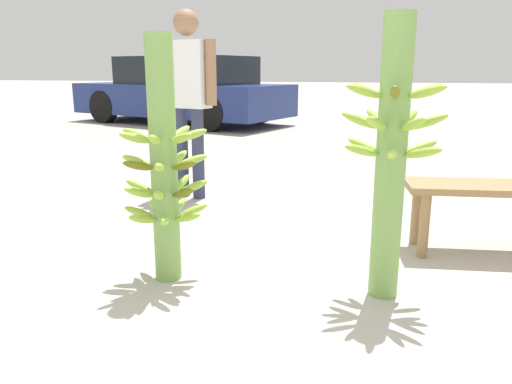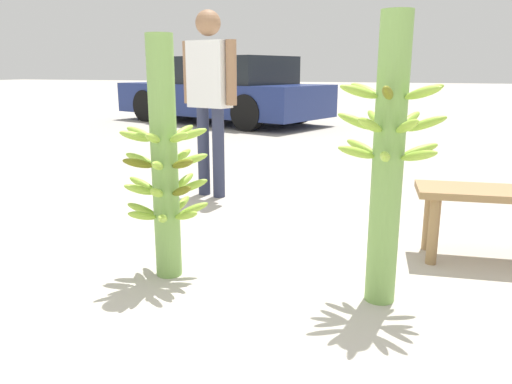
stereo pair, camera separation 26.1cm
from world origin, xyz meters
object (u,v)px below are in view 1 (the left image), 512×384
Objects in this scene: market_bench at (497,197)px; banana_stalk_left at (164,165)px; parked_car at (182,91)px; vendor_person at (188,87)px; banana_stalk_center at (391,155)px.

banana_stalk_left is at bearing -162.20° from market_bench.
vendor_person is at bearing -138.87° from parked_car.
market_bench is at bearing 24.89° from banana_stalk_left.
vendor_person is 1.43× the size of market_bench.
banana_stalk_left is 0.94× the size of banana_stalk_center.
banana_stalk_left is 7.84m from parked_car.
banana_stalk_center reaches higher than banana_stalk_left.
market_bench is at bearing 173.88° from vendor_person.
banana_stalk_left is 1.16× the size of market_bench.
banana_stalk_center is (1.11, 0.07, 0.09)m from banana_stalk_left.
market_bench is 7.96m from parked_car.
vendor_person is (-0.51, 1.66, 0.32)m from banana_stalk_left.
vendor_person reaches higher than parked_car.
banana_stalk_left is at bearing -176.35° from banana_stalk_center.
banana_stalk_center is at bearing 149.98° from vendor_person.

